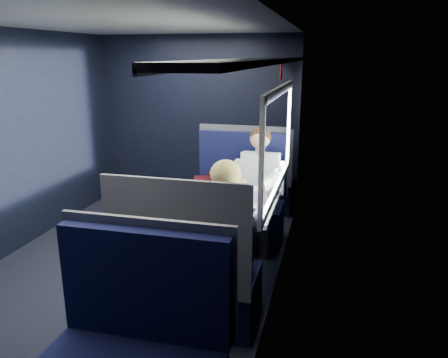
% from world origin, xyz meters
% --- Properties ---
extents(ground, '(2.80, 4.20, 0.01)m').
position_xyz_m(ground, '(0.00, 0.00, -0.01)').
color(ground, black).
extents(room_shell, '(3.00, 4.40, 2.40)m').
position_xyz_m(room_shell, '(0.02, 0.00, 1.48)').
color(room_shell, black).
rests_on(room_shell, ground).
extents(table, '(0.62, 1.00, 0.74)m').
position_xyz_m(table, '(1.03, 0.00, 0.66)').
color(table, '#54565E').
rests_on(table, ground).
extents(seat_bay_near, '(1.04, 0.62, 1.26)m').
position_xyz_m(seat_bay_near, '(0.83, 0.87, 0.42)').
color(seat_bay_near, '#0B0D34').
rests_on(seat_bay_near, ground).
extents(seat_bay_far, '(1.04, 0.62, 1.26)m').
position_xyz_m(seat_bay_far, '(0.85, -0.87, 0.41)').
color(seat_bay_far, '#0B0D34').
rests_on(seat_bay_far, ground).
extents(seat_row_front, '(1.04, 0.51, 1.16)m').
position_xyz_m(seat_row_front, '(0.85, 1.80, 0.41)').
color(seat_row_front, '#0B0D34').
rests_on(seat_row_front, ground).
extents(seat_row_back, '(1.04, 0.51, 1.16)m').
position_xyz_m(seat_row_back, '(0.85, -1.80, 0.41)').
color(seat_row_back, '#0B0D34').
rests_on(seat_row_back, ground).
extents(man, '(0.53, 0.56, 1.32)m').
position_xyz_m(man, '(1.10, 0.70, 0.72)').
color(man, black).
rests_on(man, ground).
extents(woman, '(0.53, 0.56, 1.32)m').
position_xyz_m(woman, '(1.10, -0.71, 0.73)').
color(woman, black).
rests_on(woman, ground).
extents(papers, '(0.68, 0.89, 0.01)m').
position_xyz_m(papers, '(1.01, 0.11, 0.74)').
color(papers, white).
rests_on(papers, table).
extents(laptop, '(0.31, 0.37, 0.25)m').
position_xyz_m(laptop, '(1.25, 0.12, 0.81)').
color(laptop, silver).
rests_on(laptop, table).
extents(bottle_small, '(0.07, 0.07, 0.24)m').
position_xyz_m(bottle_small, '(1.33, 0.37, 0.84)').
color(bottle_small, silver).
rests_on(bottle_small, table).
extents(cup, '(0.07, 0.07, 0.09)m').
position_xyz_m(cup, '(1.32, 0.34, 0.78)').
color(cup, white).
rests_on(cup, table).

